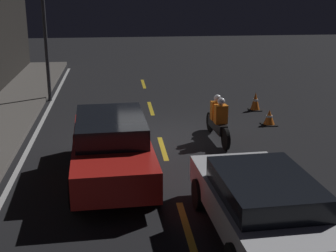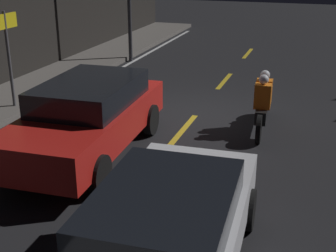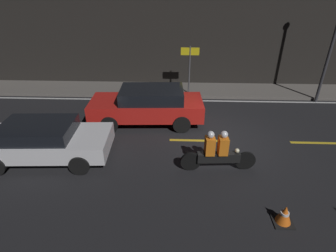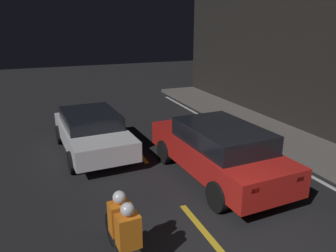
{
  "view_description": "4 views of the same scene",
  "coord_description": "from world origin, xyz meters",
  "views": [
    {
      "loc": [
        -13.59,
        1.27,
        4.56
      ],
      "look_at": [
        -2.32,
        -0.0,
        1.07
      ],
      "focal_mm": 50.0,
      "sensor_mm": 36.0,
      "label": 1
    },
    {
      "loc": [
        -10.8,
        -2.9,
        3.93
      ],
      "look_at": [
        -3.16,
        -0.34,
        0.89
      ],
      "focal_mm": 50.0,
      "sensor_mm": 36.0,
      "label": 2
    },
    {
      "loc": [
        -1.73,
        -8.44,
        5.18
      ],
      "look_at": [
        -2.05,
        -0.35,
        0.79
      ],
      "focal_mm": 28.0,
      "sensor_mm": 36.0,
      "label": 3
    },
    {
      "loc": [
        3.92,
        -2.77,
        4.0
      ],
      "look_at": [
        -4.33,
        0.59,
        1.14
      ],
      "focal_mm": 35.0,
      "sensor_mm": 36.0,
      "label": 4
    }
  ],
  "objects": [
    {
      "name": "motorcycle",
      "position": [
        -0.49,
        -1.72,
        0.65
      ],
      "size": [
        2.35,
        0.4,
        1.39
      ],
      "rotation": [
        0.0,
        0.0,
        0.06
      ],
      "color": "black",
      "rests_on": "ground"
    },
    {
      "name": "lane_dash_a",
      "position": [
        -10.0,
        0.0,
        0.0
      ],
      "size": [
        2.0,
        0.14,
        0.01
      ],
      "color": "gold",
      "rests_on": "ground"
    },
    {
      "name": "lane_dash_b",
      "position": [
        -5.5,
        0.0,
        0.0
      ],
      "size": [
        2.0,
        0.14,
        0.01
      ],
      "color": "gold",
      "rests_on": "ground"
    },
    {
      "name": "lane_dash_c",
      "position": [
        -1.0,
        0.0,
        0.0
      ],
      "size": [
        2.0,
        0.14,
        0.01
      ],
      "color": "gold",
      "rests_on": "ground"
    },
    {
      "name": "taxi_red",
      "position": [
        -2.94,
        1.43,
        0.81
      ],
      "size": [
        4.66,
        2.09,
        1.5
      ],
      "rotation": [
        0.0,
        0.0,
        3.19
      ],
      "color": "red",
      "rests_on": "ground"
    },
    {
      "name": "sedan_white",
      "position": [
        -6.05,
        -1.3,
        0.71
      ],
      "size": [
        4.2,
        2.07,
        1.28
      ],
      "rotation": [
        0.0,
        0.0,
        0.05
      ],
      "color": "silver",
      "rests_on": "ground"
    }
  ]
}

